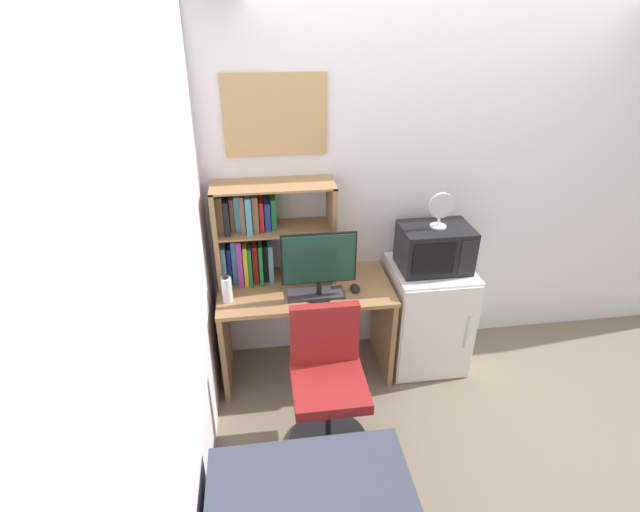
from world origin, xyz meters
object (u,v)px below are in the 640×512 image
mini_fridge (426,315)px  desk_fan (441,209)px  microwave (435,248)px  monitor (319,262)px  computer_mouse (355,288)px  water_bottle (227,289)px  desk_chair (328,389)px  keyboard (316,294)px  wall_corkboard (275,115)px  hutch_bookshelf (257,233)px

mini_fridge → desk_fan: (0.01, -0.00, 0.86)m
mini_fridge → microwave: (0.00, 0.00, 0.56)m
monitor → desk_fan: desk_fan is taller
monitor → computer_mouse: monitor is taller
water_bottle → desk_chair: (0.58, -0.56, -0.41)m
mini_fridge → keyboard: bearing=-171.7°
wall_corkboard → desk_chair: bearing=-77.9°
keyboard → computer_mouse: (0.27, 0.02, 0.01)m
water_bottle → desk_fan: 1.50m
monitor → desk_fan: (0.83, 0.14, 0.27)m
keyboard → microwave: (0.85, 0.13, 0.22)m
computer_mouse → water_bottle: 0.86m
computer_mouse → desk_chair: size_ratio=0.11×
keyboard → desk_chair: size_ratio=0.41×
keyboard → mini_fridge: bearing=8.3°
microwave → wall_corkboard: bearing=165.4°
monitor → mini_fridge: (0.83, 0.15, -0.59)m
computer_mouse → microwave: 0.62m
microwave → keyboard: bearing=-171.5°
computer_mouse → water_bottle: bearing=-179.2°
keyboard → mini_fridge: size_ratio=0.47×
hutch_bookshelf → wall_corkboard: wall_corkboard is taller
hutch_bookshelf → keyboard: bearing=-37.4°
keyboard → mini_fridge: 0.92m
keyboard → desk_chair: desk_chair is taller
computer_mouse → wall_corkboard: wall_corkboard is taller
hutch_bookshelf → computer_mouse: bearing=-21.9°
water_bottle → wall_corkboard: 1.15m
microwave → desk_fan: bearing=-44.4°
keyboard → wall_corkboard: (-0.20, 0.40, 1.10)m
water_bottle → wall_corkboard: bearing=45.9°
mini_fridge → desk_fan: 0.86m
computer_mouse → hutch_bookshelf: bearing=158.1°
hutch_bookshelf → desk_chair: 1.13m
computer_mouse → desk_chair: desk_chair is taller
desk_fan → computer_mouse: bearing=-170.3°
wall_corkboard → keyboard: bearing=-63.3°
monitor → water_bottle: monitor is taller
water_bottle → desk_chair: 0.90m
desk_fan → microwave: bearing=135.6°
water_bottle → desk_fan: size_ratio=0.78×
hutch_bookshelf → monitor: bearing=-38.0°
hutch_bookshelf → water_bottle: bearing=-128.5°
monitor → desk_chair: size_ratio=0.53×
hutch_bookshelf → mini_fridge: (1.21, -0.16, -0.68)m
water_bottle → wall_corkboard: size_ratio=0.30×
keyboard → desk_fan: desk_fan is taller
computer_mouse → desk_chair: 0.72m
computer_mouse → water_bottle: size_ratio=0.54×
mini_fridge → computer_mouse: bearing=-169.9°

